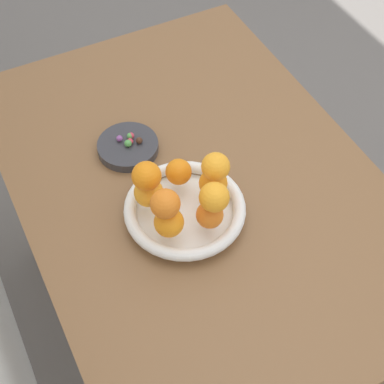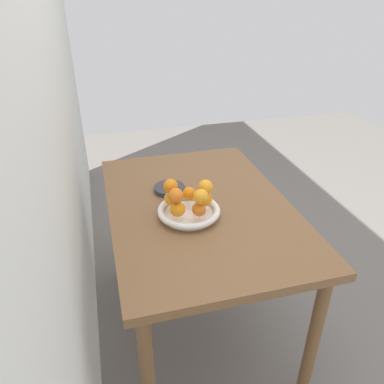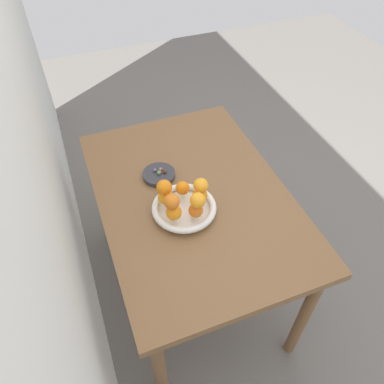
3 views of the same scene
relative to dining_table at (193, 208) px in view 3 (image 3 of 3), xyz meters
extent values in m
plane|color=slate|center=(0.00, 0.00, -0.65)|extent=(6.00, 6.00, 0.00)
cube|color=silver|center=(0.00, 0.53, 0.60)|extent=(4.00, 0.05, 2.50)
cube|color=brown|center=(0.00, 0.00, 0.07)|extent=(1.10, 0.76, 0.04)
cylinder|color=brown|center=(-0.49, -0.32, -0.30)|extent=(0.05, 0.05, 0.70)
cylinder|color=brown|center=(0.49, -0.32, -0.30)|extent=(0.05, 0.05, 0.70)
cylinder|color=brown|center=(-0.49, 0.32, -0.30)|extent=(0.05, 0.05, 0.70)
cylinder|color=brown|center=(0.49, 0.32, -0.30)|extent=(0.05, 0.05, 0.70)
cylinder|color=white|center=(-0.08, 0.07, 0.10)|extent=(0.21, 0.21, 0.01)
torus|color=white|center=(-0.08, 0.07, 0.12)|extent=(0.25, 0.25, 0.03)
cylinder|color=#333338|center=(0.15, 0.10, 0.10)|extent=(0.14, 0.14, 0.02)
sphere|color=orange|center=(-0.04, 0.13, 0.16)|extent=(0.06, 0.06, 0.06)
sphere|color=orange|center=(-0.12, 0.12, 0.16)|extent=(0.06, 0.06, 0.06)
sphere|color=orange|center=(-0.14, 0.04, 0.16)|extent=(0.06, 0.06, 0.06)
sphere|color=orange|center=(-0.08, 0.00, 0.16)|extent=(0.06, 0.06, 0.06)
sphere|color=orange|center=(-0.02, 0.05, 0.16)|extent=(0.06, 0.06, 0.06)
sphere|color=orange|center=(-0.12, 0.13, 0.22)|extent=(0.06, 0.06, 0.06)
sphere|color=orange|center=(-0.08, 0.00, 0.22)|extent=(0.06, 0.06, 0.06)
sphere|color=orange|center=(-0.05, 0.13, 0.22)|extent=(0.06, 0.06, 0.06)
sphere|color=orange|center=(-0.15, 0.04, 0.21)|extent=(0.06, 0.06, 0.06)
sphere|color=#4C9947|center=(0.14, 0.10, 0.12)|extent=(0.02, 0.02, 0.02)
sphere|color=#4C9947|center=(0.16, 0.09, 0.12)|extent=(0.02, 0.02, 0.02)
sphere|color=#472819|center=(0.14, 0.07, 0.12)|extent=(0.02, 0.02, 0.02)
sphere|color=#8C4C99|center=(0.16, 0.11, 0.12)|extent=(0.01, 0.01, 0.01)
sphere|color=#C6384C|center=(0.14, 0.09, 0.12)|extent=(0.01, 0.01, 0.01)
sphere|color=#C6384C|center=(0.16, 0.09, 0.12)|extent=(0.02, 0.02, 0.02)
camera|label=1|loc=(-0.73, 0.38, 1.09)|focal=55.00mm
camera|label=2|loc=(-1.31, 0.38, 0.92)|focal=35.00mm
camera|label=3|loc=(-0.99, 0.38, 1.21)|focal=35.00mm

